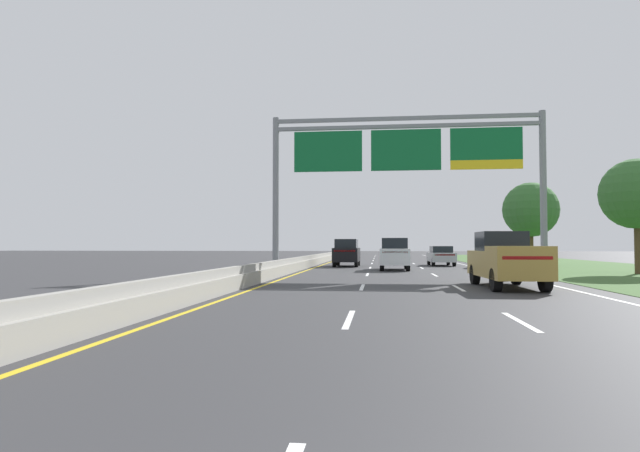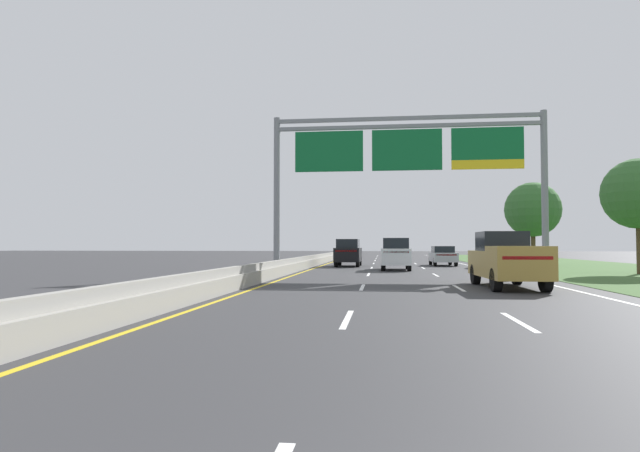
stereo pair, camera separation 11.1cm
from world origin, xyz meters
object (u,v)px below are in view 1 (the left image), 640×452
(overhead_sign_gantry, at_px, (406,159))
(roadside_tree_mid, at_px, (637,194))
(car_black_left_lane_suv, at_px, (347,252))
(roadside_tree_far, at_px, (531,210))
(car_white_centre_lane_suv, at_px, (394,253))
(car_silver_right_lane_sedan, at_px, (441,255))
(pickup_truck_gold, at_px, (506,260))

(overhead_sign_gantry, height_order, roadside_tree_mid, overhead_sign_gantry)
(roadside_tree_mid, bearing_deg, car_black_left_lane_suv, 151.36)
(roadside_tree_far, bearing_deg, car_white_centre_lane_suv, -140.93)
(car_silver_right_lane_sedan, relative_size, roadside_tree_mid, 0.67)
(pickup_truck_gold, relative_size, car_black_left_lane_suv, 1.16)
(car_black_left_lane_suv, distance_m, car_silver_right_lane_sedan, 7.80)
(pickup_truck_gold, xyz_separation_m, car_white_centre_lane_suv, (-3.93, 14.20, 0.02))
(pickup_truck_gold, relative_size, car_white_centre_lane_suv, 1.15)
(car_white_centre_lane_suv, distance_m, roadside_tree_mid, 14.51)
(overhead_sign_gantry, height_order, car_white_centre_lane_suv, overhead_sign_gantry)
(car_white_centre_lane_suv, height_order, car_silver_right_lane_sedan, car_white_centre_lane_suv)
(car_black_left_lane_suv, bearing_deg, overhead_sign_gantry, -160.58)
(car_black_left_lane_suv, relative_size, roadside_tree_mid, 0.71)
(overhead_sign_gantry, relative_size, car_silver_right_lane_sedan, 3.39)
(overhead_sign_gantry, distance_m, car_white_centre_lane_suv, 8.02)
(car_white_centre_lane_suv, bearing_deg, pickup_truck_gold, -163.70)
(roadside_tree_far, bearing_deg, overhead_sign_gantry, -125.51)
(car_silver_right_lane_sedan, bearing_deg, roadside_tree_far, -82.10)
(car_silver_right_lane_sedan, bearing_deg, pickup_truck_gold, 178.59)
(pickup_truck_gold, bearing_deg, car_white_centre_lane_suv, 14.06)
(car_black_left_lane_suv, xyz_separation_m, car_silver_right_lane_sedan, (7.46, 2.24, -0.28))
(pickup_truck_gold, bearing_deg, car_black_left_lane_suv, 19.12)
(car_black_left_lane_suv, xyz_separation_m, roadside_tree_mid, (17.14, -9.36, 3.47))
(overhead_sign_gantry, distance_m, car_silver_right_lane_sedan, 15.40)
(overhead_sign_gantry, distance_m, roadside_tree_mid, 13.46)
(roadside_tree_mid, bearing_deg, pickup_truck_gold, -132.53)
(roadside_tree_mid, bearing_deg, roadside_tree_far, 100.33)
(car_black_left_lane_suv, relative_size, car_silver_right_lane_sedan, 1.06)
(car_silver_right_lane_sedan, height_order, roadside_tree_far, roadside_tree_far)
(overhead_sign_gantry, xyz_separation_m, roadside_tree_far, (10.79, 15.13, -1.89))
(overhead_sign_gantry, height_order, car_black_left_lane_suv, overhead_sign_gantry)
(car_white_centre_lane_suv, height_order, car_black_left_lane_suv, same)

